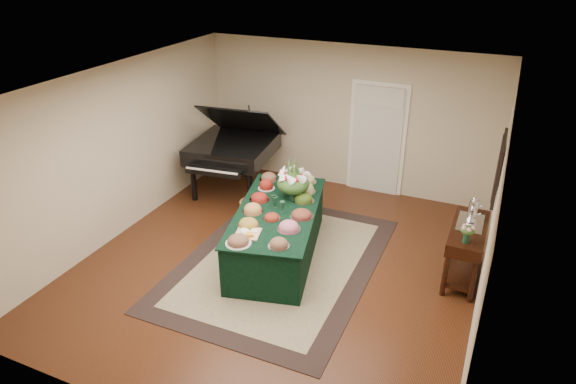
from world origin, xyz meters
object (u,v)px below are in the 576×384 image
at_px(grand_piano, 233,148).
at_px(mahogany_sideboard, 467,239).
at_px(buffet_table, 277,232).
at_px(floral_centerpiece, 293,180).

relative_size(grand_piano, mahogany_sideboard, 1.56).
relative_size(buffet_table, floral_centerpiece, 5.10).
height_order(floral_centerpiece, grand_piano, grand_piano).
relative_size(floral_centerpiece, mahogany_sideboard, 0.43).
bearing_deg(buffet_table, floral_centerpiece, 82.95).
bearing_deg(grand_piano, mahogany_sideboard, -15.47).
bearing_deg(grand_piano, buffet_table, -45.33).
height_order(buffet_table, mahogany_sideboard, mahogany_sideboard).
bearing_deg(buffet_table, grand_piano, 134.67).
distance_m(buffet_table, mahogany_sideboard, 2.69).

